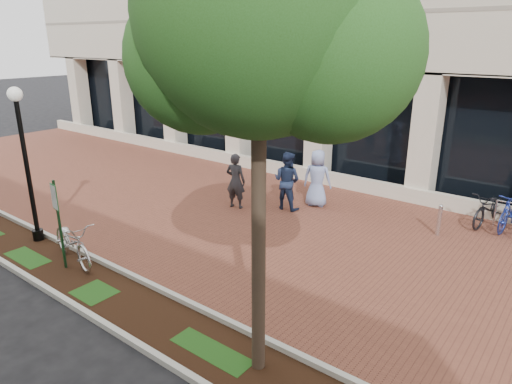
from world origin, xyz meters
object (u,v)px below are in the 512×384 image
Objects in this scene: lamppost at (25,157)px; street_tree at (263,29)px; locked_bicycle at (73,242)px; pedestrian_mid at (287,181)px; bollard at (439,220)px; pedestrian_right at (317,178)px; pedestrian_left at (236,181)px; parking_sign at (57,213)px.

lamppost is 0.57× the size of street_tree.
locked_bicycle is 1.11× the size of pedestrian_mid.
locked_bicycle reaches higher than bollard.
pedestrian_right reaches higher than bollard.
pedestrian_mid is (2.00, 6.28, 0.39)m from locked_bicycle.
lamppost is 11.14m from bollard.
street_tree is 3.45× the size of locked_bicycle.
locked_bicycle is at bearing 178.09° from street_tree.
locked_bicycle is at bearing 68.46° from pedestrian_mid.
lamppost is 1.97× the size of locked_bicycle.
street_tree is at bearing -81.52° from locked_bicycle.
pedestrian_left is 2.63m from pedestrian_right.
pedestrian_right is at bearing 179.89° from bollard.
bollard is at bearing 85.08° from street_tree.
parking_sign reaches higher than pedestrian_mid.
parking_sign reaches higher than locked_bicycle.
parking_sign is at bearing -12.00° from lamppost.
pedestrian_left is 1.95× the size of bollard.
parking_sign is 0.94m from locked_bicycle.
pedestrian_mid is 4.63m from bollard.
pedestrian_right is at bearing 114.23° from street_tree.
pedestrian_mid is at bearing -158.99° from pedestrian_left.
pedestrian_mid and pedestrian_right have the same top height.
street_tree is at bearing 119.77° from pedestrian_left.
pedestrian_right is at bearing -131.32° from pedestrian_mid.
lamppost reaches higher than locked_bicycle.
pedestrian_mid is (1.34, 0.93, 0.04)m from pedestrian_left.
pedestrian_mid reaches higher than locked_bicycle.
locked_bicycle is 2.26× the size of bollard.
bollard is (8.49, 6.97, -1.85)m from lamppost.
pedestrian_right is at bearing -152.10° from pedestrian_left.
parking_sign is 1.17× the size of pedestrian_mid.
pedestrian_left is at bearing 63.46° from lamppost.
pedestrian_left is at bearing 93.44° from parking_sign.
bollard is at bearing -177.19° from pedestrian_left.
pedestrian_mid is at bearing 82.96° from parking_sign.
parking_sign is 6.99m from street_tree.
locked_bicycle is 5.40m from pedestrian_left.
pedestrian_mid is at bearing 121.10° from street_tree.
lamppost reaches higher than parking_sign.
parking_sign is 1.06× the size of locked_bicycle.
lamppost reaches higher than pedestrian_left.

